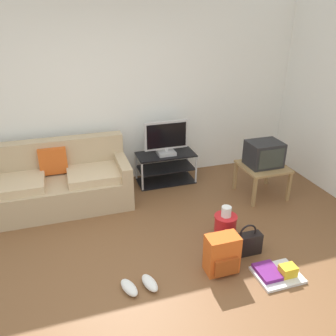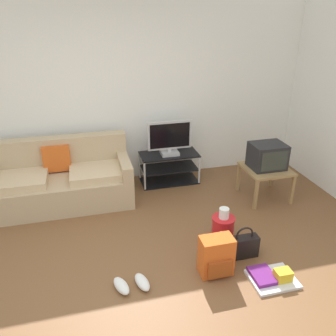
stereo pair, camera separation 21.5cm
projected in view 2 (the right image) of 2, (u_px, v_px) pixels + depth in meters
ground_plane at (139, 287)px, 3.37m from camera, size 9.00×9.80×0.02m
wall_back at (106, 93)px, 4.95m from camera, size 9.00×0.10×2.70m
couch at (60, 181)px, 4.71m from camera, size 1.89×0.84×0.85m
tv_stand at (169, 168)px, 5.30m from camera, size 0.87×0.43×0.46m
flat_tv at (170, 138)px, 5.08m from camera, size 0.66×0.22×0.51m
side_table at (266, 172)px, 4.79m from camera, size 0.60×0.60×0.46m
crt_tv at (267, 156)px, 4.70m from camera, size 0.46×0.37×0.34m
backpack at (216, 256)px, 3.45m from camera, size 0.33×0.27×0.42m
handbag at (243, 246)px, 3.72m from camera, size 0.32×0.12×0.37m
cleaning_bucket at (223, 227)px, 3.96m from camera, size 0.27×0.27×0.42m
sneakers_pair at (132, 284)px, 3.33m from camera, size 0.38×0.28×0.09m
floor_tray at (272, 277)px, 3.42m from camera, size 0.45×0.36×0.14m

